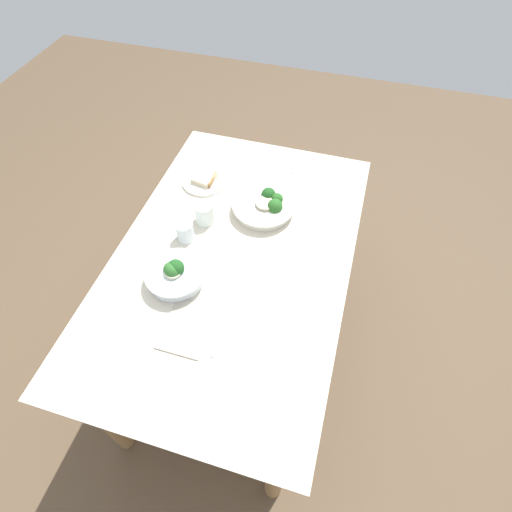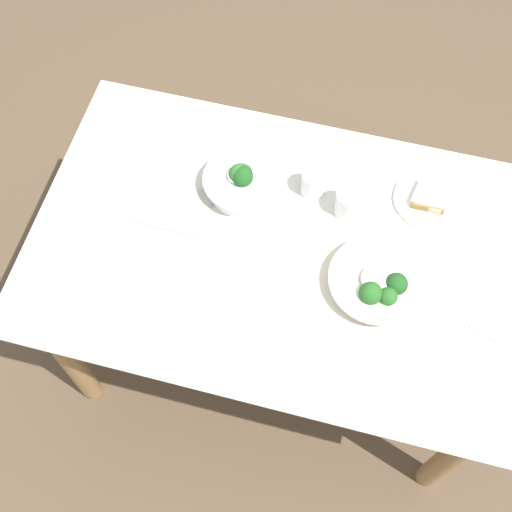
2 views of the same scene
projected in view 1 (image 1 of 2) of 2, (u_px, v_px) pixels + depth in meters
The scene contains 11 objects.
ground_plane at pixel (239, 343), 2.20m from camera, with size 6.00×6.00×0.00m, color brown.
dining_table at pixel (234, 273), 1.69m from camera, with size 1.45×0.91×0.77m.
broccoli_bowl_far at pixel (175, 274), 1.49m from camera, with size 0.22×0.22×0.11m.
broccoli_bowl_near at pixel (265, 206), 1.72m from camera, with size 0.27×0.27×0.09m.
bread_side_plate at pixel (205, 180), 1.85m from camera, with size 0.20×0.20×0.04m.
water_glass_center at pixel (185, 231), 1.61m from camera, with size 0.07×0.07×0.08m, color silver.
water_glass_side at pixel (205, 213), 1.67m from camera, with size 0.08×0.08×0.09m, color silver.
fork_by_far_bowl at pixel (215, 200), 1.78m from camera, with size 0.09×0.05×0.00m.
fork_by_near_bowl at pixel (297, 167), 1.91m from camera, with size 0.10×0.04×0.00m.
table_knife_left at pixel (230, 335), 1.38m from camera, with size 0.20×0.01×0.00m, color #B7B7BC.
napkin_folded_upper at pixel (188, 327), 1.39m from camera, with size 0.21×0.16×0.01m, color #B1A997.
Camera 1 is at (-0.92, -0.36, 2.02)m, focal length 28.46 mm.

